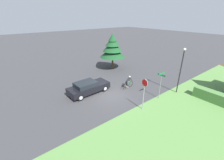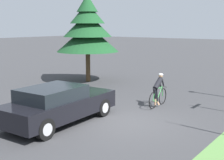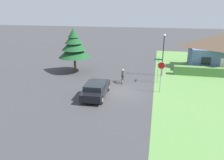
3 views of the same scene
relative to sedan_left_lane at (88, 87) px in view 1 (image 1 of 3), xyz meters
name	(u,v)px [view 1 (image 1 of 3)]	position (x,y,z in m)	size (l,w,h in m)	color
ground_plane	(110,95)	(1.88, 1.57, -0.71)	(140.00, 140.00, 0.00)	#38383A
sedan_left_lane	(88,87)	(0.00, 0.00, 0.00)	(2.04, 4.66, 1.40)	black
cyclist	(128,82)	(1.78, 4.29, -0.01)	(0.44, 1.73, 1.47)	black
stop_sign	(144,89)	(5.76, 2.31, 1.38)	(0.67, 0.07, 3.00)	gray
street_lamp	(181,66)	(5.96, 7.79, 2.43)	(0.28, 0.28, 5.03)	black
street_name_sign	(161,81)	(5.48, 5.16, 1.23)	(0.90, 0.90, 2.81)	gray
conifer_tall_near	(113,48)	(-4.76, 7.19, 2.56)	(3.86, 3.86, 5.42)	#4C3823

